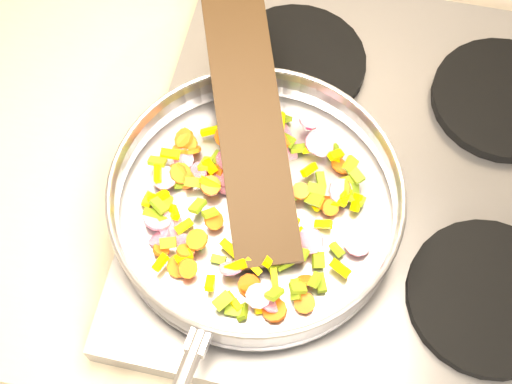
# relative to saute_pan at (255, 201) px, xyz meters

# --- Properties ---
(cooktop) EXTENTS (0.60, 0.60, 0.04)m
(cooktop) POSITION_rel_saute_pan_xyz_m (0.14, 0.10, -0.07)
(cooktop) COLOR #939399
(cooktop) RESTS_ON counter_top
(grate_fl) EXTENTS (0.19, 0.19, 0.02)m
(grate_fl) POSITION_rel_saute_pan_xyz_m (0.00, -0.04, -0.04)
(grate_fl) COLOR black
(grate_fl) RESTS_ON cooktop
(grate_fr) EXTENTS (0.19, 0.19, 0.02)m
(grate_fr) POSITION_rel_saute_pan_xyz_m (0.28, -0.04, -0.04)
(grate_fr) COLOR black
(grate_fr) RESTS_ON cooktop
(grate_bl) EXTENTS (0.19, 0.19, 0.02)m
(grate_bl) POSITION_rel_saute_pan_xyz_m (0.00, 0.24, -0.04)
(grate_bl) COLOR black
(grate_bl) RESTS_ON cooktop
(grate_br) EXTENTS (0.19, 0.19, 0.02)m
(grate_br) POSITION_rel_saute_pan_xyz_m (0.28, 0.24, -0.04)
(grate_br) COLOR black
(grate_br) RESTS_ON cooktop
(saute_pan) EXTENTS (0.39, 0.55, 0.06)m
(saute_pan) POSITION_rel_saute_pan_xyz_m (0.00, 0.00, 0.00)
(saute_pan) COLOR #9E9EA5
(saute_pan) RESTS_ON grate_fl
(vegetable_heap) EXTENTS (0.28, 0.28, 0.05)m
(vegetable_heap) POSITION_rel_saute_pan_xyz_m (-0.01, 0.00, -0.01)
(vegetable_heap) COLOR #FFDF00
(vegetable_heap) RESTS_ON saute_pan
(wooden_spatula) EXTENTS (0.19, 0.34, 0.08)m
(wooden_spatula) POSITION_rel_saute_pan_xyz_m (-0.03, 0.08, 0.03)
(wooden_spatula) COLOR black
(wooden_spatula) RESTS_ON saute_pan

